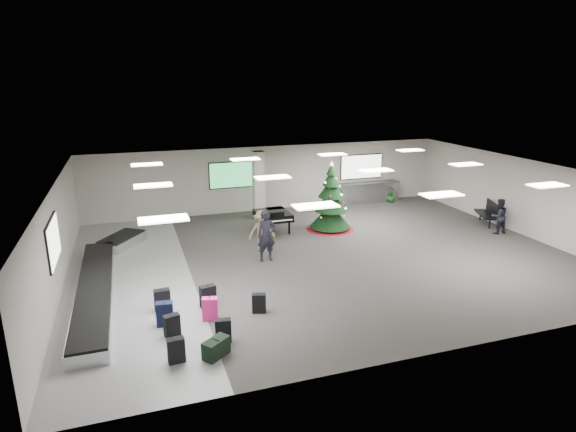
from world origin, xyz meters
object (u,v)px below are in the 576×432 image
object	(u,v)px
traveler_a	(266,236)
potted_plant_left	(339,199)
christmas_tree	(330,206)
grand_piano	(273,216)
baggage_carousel	(102,278)
bench	(488,211)
service_counter	(363,193)
pink_suitcase	(210,309)
traveler_b	(262,231)
traveler_bench	(499,216)
potted_plant_right	(391,194)

from	to	relation	value
traveler_a	potted_plant_left	distance (m)	8.03
christmas_tree	traveler_a	bearing A→B (deg)	-143.53
grand_piano	potted_plant_left	bearing A→B (deg)	30.38
grand_piano	baggage_carousel	bearing A→B (deg)	-153.87
bench	traveler_a	size ratio (longest dim) A/B	0.93
service_counter	traveler_a	size ratio (longest dim) A/B	2.14
baggage_carousel	potted_plant_left	distance (m)	12.76
pink_suitcase	traveler_b	world-z (taller)	traveler_b
traveler_a	traveler_bench	world-z (taller)	traveler_a
baggage_carousel	service_counter	xyz separation A→B (m)	(12.84, 6.73, 0.33)
service_counter	traveler_bench	world-z (taller)	traveler_bench
traveler_bench	christmas_tree	bearing A→B (deg)	-21.78
grand_piano	traveler_b	xyz separation A→B (m)	(-1.13, -2.24, 0.10)
traveler_b	potted_plant_left	bearing A→B (deg)	40.91
pink_suitcase	bench	distance (m)	14.41
baggage_carousel	grand_piano	xyz separation A→B (m)	(6.88, 3.52, 0.51)
potted_plant_left	service_counter	bearing A→B (deg)	19.51
service_counter	pink_suitcase	xyz separation A→B (m)	(-9.91, -10.23, -0.21)
grand_piano	christmas_tree	bearing A→B (deg)	-10.89
grand_piano	traveler_bench	distance (m)	9.64
service_counter	potted_plant_right	xyz separation A→B (m)	(1.51, -0.32, -0.11)
bench	potted_plant_left	world-z (taller)	bench
christmas_tree	traveler_b	bearing A→B (deg)	-153.50
traveler_a	potted_plant_right	world-z (taller)	traveler_a
service_counter	christmas_tree	distance (m)	5.06
baggage_carousel	traveler_b	size ratio (longest dim) A/B	5.93
potted_plant_right	bench	bearing A→B (deg)	-66.94
baggage_carousel	traveler_bench	xyz separation A→B (m)	(15.93, 0.21, 0.55)
baggage_carousel	grand_piano	distance (m)	7.74
baggage_carousel	bench	world-z (taller)	bench
christmas_tree	traveler_bench	world-z (taller)	christmas_tree
potted_plant_left	baggage_carousel	bearing A→B (deg)	-151.21
grand_piano	traveler_bench	xyz separation A→B (m)	(9.05, -3.31, 0.04)
pink_suitcase	bench	xyz separation A→B (m)	(13.52, 4.97, 0.27)
grand_piano	traveler_a	size ratio (longest dim) A/B	0.95
baggage_carousel	christmas_tree	xyz separation A→B (m)	(9.37, 3.08, 0.83)
potted_plant_left	potted_plant_right	world-z (taller)	potted_plant_left
service_counter	grand_piano	xyz separation A→B (m)	(-5.96, -3.21, 0.18)
service_counter	bench	distance (m)	6.38
traveler_b	traveler_bench	xyz separation A→B (m)	(10.19, -1.06, -0.05)
baggage_carousel	potted_plant_left	size ratio (longest dim) A/B	10.57
traveler_a	traveler_bench	size ratio (longest dim) A/B	1.24
christmas_tree	traveler_bench	xyz separation A→B (m)	(6.56, -2.87, -0.27)
bench	potted_plant_left	xyz separation A→B (m)	(-5.27, 4.67, -0.14)
baggage_carousel	potted_plant_right	size ratio (longest dim) A/B	11.11
service_counter	christmas_tree	size ratio (longest dim) A/B	1.33
baggage_carousel	bench	size ratio (longest dim) A/B	5.51
pink_suitcase	potted_plant_left	world-z (taller)	potted_plant_left
traveler_b	potted_plant_right	xyz separation A→B (m)	(8.61, 5.13, -0.38)
pink_suitcase	potted_plant_right	bearing A→B (deg)	54.36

